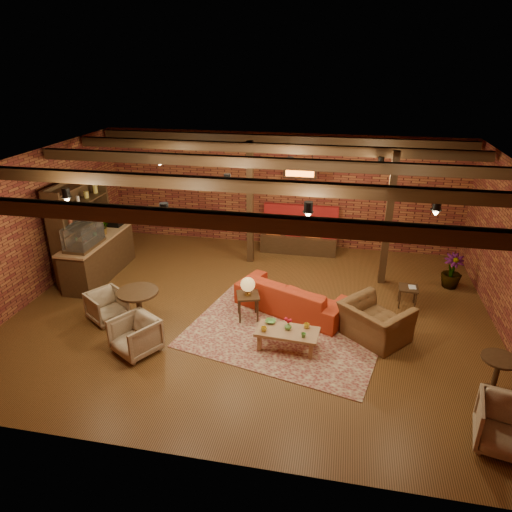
% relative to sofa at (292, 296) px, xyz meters
% --- Properties ---
extents(floor, '(10.00, 10.00, 0.00)m').
position_rel_sofa_xyz_m(floor, '(-0.81, -0.23, -0.35)').
color(floor, '#38240E').
rests_on(floor, ground).
extents(ceiling, '(10.00, 8.00, 0.02)m').
position_rel_sofa_xyz_m(ceiling, '(-0.81, -0.23, 2.85)').
color(ceiling, black).
rests_on(ceiling, wall_back).
extents(wall_back, '(10.00, 0.02, 3.20)m').
position_rel_sofa_xyz_m(wall_back, '(-0.81, 3.77, 1.25)').
color(wall_back, maroon).
rests_on(wall_back, ground).
extents(wall_front, '(10.00, 0.02, 3.20)m').
position_rel_sofa_xyz_m(wall_front, '(-0.81, -4.23, 1.25)').
color(wall_front, maroon).
rests_on(wall_front, ground).
extents(wall_left, '(0.02, 8.00, 3.20)m').
position_rel_sofa_xyz_m(wall_left, '(-5.81, -0.23, 1.25)').
color(wall_left, maroon).
rests_on(wall_left, ground).
extents(ceiling_beams, '(9.80, 6.40, 0.22)m').
position_rel_sofa_xyz_m(ceiling_beams, '(-0.81, -0.23, 2.73)').
color(ceiling_beams, black).
rests_on(ceiling_beams, ceiling).
extents(ceiling_pipe, '(9.60, 0.12, 0.12)m').
position_rel_sofa_xyz_m(ceiling_pipe, '(-0.81, 1.37, 2.50)').
color(ceiling_pipe, black).
rests_on(ceiling_pipe, ceiling).
extents(post_left, '(0.16, 0.16, 3.20)m').
position_rel_sofa_xyz_m(post_left, '(-1.41, 2.37, 1.25)').
color(post_left, black).
rests_on(post_left, ground).
extents(post_right, '(0.16, 0.16, 3.20)m').
position_rel_sofa_xyz_m(post_right, '(1.99, 1.77, 1.25)').
color(post_right, black).
rests_on(post_right, ground).
extents(service_counter, '(0.80, 2.50, 1.60)m').
position_rel_sofa_xyz_m(service_counter, '(-4.91, 0.77, 0.45)').
color(service_counter, black).
rests_on(service_counter, ground).
extents(plant_counter, '(0.35, 0.39, 0.30)m').
position_rel_sofa_xyz_m(plant_counter, '(-4.81, 0.97, 0.87)').
color(plant_counter, '#337F33').
rests_on(plant_counter, service_counter).
extents(shelving_hutch, '(0.52, 2.00, 2.40)m').
position_rel_sofa_xyz_m(shelving_hutch, '(-5.31, 0.87, 0.85)').
color(shelving_hutch, black).
rests_on(shelving_hutch, ground).
extents(banquette, '(2.10, 0.70, 1.00)m').
position_rel_sofa_xyz_m(banquette, '(-0.21, 3.32, 0.15)').
color(banquette, maroon).
rests_on(banquette, ground).
extents(service_sign, '(0.86, 0.06, 0.30)m').
position_rel_sofa_xyz_m(service_sign, '(-0.21, 2.87, 2.00)').
color(service_sign, orange).
rests_on(service_sign, ceiling).
extents(ceiling_spotlights, '(6.40, 4.40, 0.28)m').
position_rel_sofa_xyz_m(ceiling_spotlights, '(-0.81, -0.23, 2.51)').
color(ceiling_spotlights, black).
rests_on(ceiling_spotlights, ceiling).
extents(rug, '(4.28, 3.63, 0.01)m').
position_rel_sofa_xyz_m(rug, '(-0.02, -0.86, -0.35)').
color(rug, maroon).
rests_on(rug, floor).
extents(sofa, '(2.61, 1.83, 0.71)m').
position_rel_sofa_xyz_m(sofa, '(0.00, 0.00, 0.00)').
color(sofa, '#A82E17').
rests_on(sofa, floor).
extents(coffee_table, '(1.21, 0.67, 0.65)m').
position_rel_sofa_xyz_m(coffee_table, '(0.08, -1.41, 0.00)').
color(coffee_table, '#8B6240').
rests_on(coffee_table, floor).
extents(side_table_lamp, '(0.57, 0.57, 0.95)m').
position_rel_sofa_xyz_m(side_table_lamp, '(-0.87, -0.50, 0.37)').
color(side_table_lamp, black).
rests_on(side_table_lamp, floor).
extents(round_table_left, '(0.82, 0.82, 0.85)m').
position_rel_sofa_xyz_m(round_table_left, '(-2.92, -1.29, 0.22)').
color(round_table_left, black).
rests_on(round_table_left, floor).
extents(armchair_a, '(0.91, 0.92, 0.70)m').
position_rel_sofa_xyz_m(armchair_a, '(-3.75, -1.11, -0.00)').
color(armchair_a, '#C5B399').
rests_on(armchair_a, floor).
extents(armchair_b, '(1.00, 0.98, 0.77)m').
position_rel_sofa_xyz_m(armchair_b, '(-2.66, -2.06, 0.03)').
color(armchair_b, '#C5B399').
rests_on(armchair_b, floor).
extents(armchair_right, '(1.39, 1.35, 1.03)m').
position_rel_sofa_xyz_m(armchair_right, '(1.71, -0.78, 0.16)').
color(armchair_right, brown).
rests_on(armchair_right, floor).
extents(side_table_book, '(0.44, 0.44, 0.48)m').
position_rel_sofa_xyz_m(side_table_book, '(2.48, 0.69, 0.07)').
color(side_table_book, black).
rests_on(side_table_book, floor).
extents(round_table_right, '(0.57, 0.57, 0.67)m').
position_rel_sofa_xyz_m(round_table_right, '(3.59, -1.96, 0.09)').
color(round_table_right, black).
rests_on(round_table_right, floor).
extents(armchair_far, '(0.92, 0.88, 0.80)m').
position_rel_sofa_xyz_m(armchair_far, '(3.40, -3.18, 0.05)').
color(armchair_far, '#C5B399').
rests_on(armchair_far, floor).
extents(plant_tall, '(1.43, 1.43, 2.51)m').
position_rel_sofa_xyz_m(plant_tall, '(3.59, 1.82, 0.90)').
color(plant_tall, '#4C7F4C').
rests_on(plant_tall, floor).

